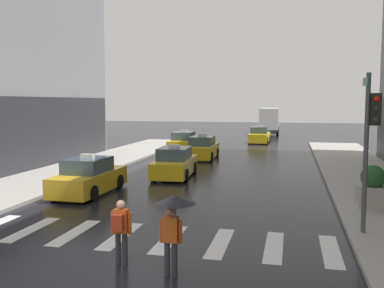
% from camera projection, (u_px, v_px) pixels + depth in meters
% --- Properties ---
extents(ground_plane, '(160.00, 160.00, 0.00)m').
position_uv_depth(ground_plane, '(103.00, 276.00, 10.31)').
color(ground_plane, black).
extents(crosswalk_markings, '(11.30, 2.80, 0.01)m').
position_uv_depth(crosswalk_markings, '(145.00, 237.00, 13.22)').
color(crosswalk_markings, silver).
rests_on(crosswalk_markings, ground).
extents(traffic_light_pole, '(0.44, 0.84, 4.80)m').
position_uv_depth(traffic_light_pole, '(370.00, 130.00, 12.94)').
color(traffic_light_pole, '#47474C').
rests_on(traffic_light_pole, curb_right).
extents(taxi_lead, '(1.98, 4.56, 1.80)m').
position_uv_depth(taxi_lead, '(89.00, 178.00, 19.49)').
color(taxi_lead, gold).
rests_on(taxi_lead, ground).
extents(taxi_second, '(2.12, 4.62, 1.80)m').
position_uv_depth(taxi_second, '(175.00, 164.00, 23.92)').
color(taxi_second, yellow).
rests_on(taxi_second, ground).
extents(taxi_third, '(2.00, 4.57, 1.80)m').
position_uv_depth(taxi_third, '(202.00, 149.00, 31.62)').
color(taxi_third, yellow).
rests_on(taxi_third, ground).
extents(taxi_fourth, '(1.97, 4.56, 1.80)m').
position_uv_depth(taxi_fourth, '(184.00, 143.00, 36.37)').
color(taxi_fourth, yellow).
rests_on(taxi_fourth, ground).
extents(taxi_fifth, '(2.04, 4.59, 1.80)m').
position_uv_depth(taxi_fifth, '(260.00, 136.00, 43.78)').
color(taxi_fifth, yellow).
rests_on(taxi_fifth, ground).
extents(box_truck, '(2.40, 7.58, 3.35)m').
position_uv_depth(box_truck, '(269.00, 120.00, 53.64)').
color(box_truck, '#2D2D2D').
rests_on(box_truck, ground).
extents(pedestrian_with_umbrella, '(0.96, 0.96, 1.94)m').
position_uv_depth(pedestrian_with_umbrella, '(174.00, 213.00, 10.17)').
color(pedestrian_with_umbrella, '#333338').
rests_on(pedestrian_with_umbrella, ground).
extents(pedestrian_with_backpack, '(0.55, 0.43, 1.65)m').
position_uv_depth(pedestrian_with_backpack, '(121.00, 227.00, 10.91)').
color(pedestrian_with_backpack, '#333338').
rests_on(pedestrian_with_backpack, ground).
extents(planter_near_corner, '(1.10, 1.10, 1.60)m').
position_uv_depth(planter_near_corner, '(373.00, 188.00, 16.35)').
color(planter_near_corner, '#A8A399').
rests_on(planter_near_corner, curb_right).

